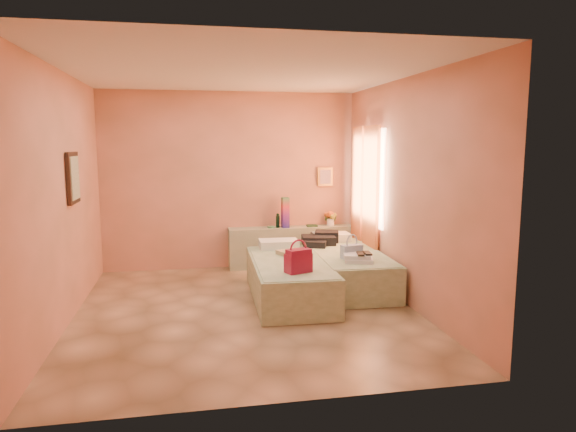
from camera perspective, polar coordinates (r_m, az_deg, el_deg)
The scene contains 16 objects.
ground at distance 6.30m, azimuth -4.61°, elevation -10.45°, with size 4.50×4.50×0.00m, color tan.
room_walls at distance 6.56m, azimuth -3.54°, elevation 6.23°, with size 4.02×4.51×2.81m.
headboard_ledge at distance 8.37m, azimuth 0.45°, elevation -3.43°, with size 2.05×0.30×0.65m, color #9FAC8C.
bed_left at distance 6.69m, azimuth 0.14°, elevation -7.07°, with size 0.90×2.00×0.50m, color beige.
bed_right at distance 7.27m, azimuth 6.56°, elevation -5.87°, with size 0.90×2.00×0.50m, color beige.
water_bottle at distance 8.24m, azimuth -1.14°, elevation -0.54°, with size 0.06×0.06×0.22m, color #12321F.
rainbow_box at distance 8.21m, azimuth -0.31°, elevation 0.39°, with size 0.11×0.11×0.49m, color maroon.
small_dish at distance 8.21m, azimuth -1.92°, elevation -1.24°, with size 0.12×0.12×0.03m, color #4C8C64.
green_book at distance 8.36m, azimuth 2.67°, elevation -1.07°, with size 0.17×0.12×0.03m, color #244327.
flower_vase at distance 8.46m, azimuth 4.75°, elevation -0.11°, with size 0.22×0.22×0.28m, color white.
magenta_handbag at distance 6.02m, azimuth 1.15°, elevation -4.98°, with size 0.30×0.17×0.28m, color maroon.
khaki_garment at distance 6.99m, azimuth 0.33°, elevation -4.06°, with size 0.33×0.26×0.06m, color tan.
clothes_pile at distance 7.70m, azimuth 3.72°, elevation -2.53°, with size 0.53×0.53×0.16m, color black.
blue_handbag at distance 6.78m, azimuth 7.08°, elevation -3.95°, with size 0.28×0.12×0.18m, color #3A5D8C.
towel_stack at distance 6.62m, azimuth 7.87°, elevation -4.64°, with size 0.35×0.30×0.10m, color white.
sandal_pair at distance 6.59m, azimuth 8.46°, elevation -4.15°, with size 0.16×0.21×0.02m, color black.
Camera 1 is at (-0.63, -5.94, 2.01)m, focal length 32.00 mm.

